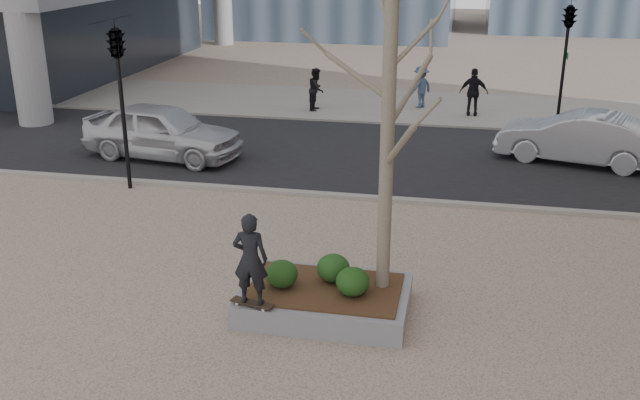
% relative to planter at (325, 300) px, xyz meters
% --- Properties ---
extents(ground, '(120.00, 120.00, 0.00)m').
position_rel_planter_xyz_m(ground, '(-1.00, 0.00, -0.23)').
color(ground, tan).
rests_on(ground, ground).
extents(street, '(60.00, 8.00, 0.02)m').
position_rel_planter_xyz_m(street, '(-1.00, 10.00, -0.21)').
color(street, black).
rests_on(street, ground).
extents(far_sidewalk, '(60.00, 6.00, 0.02)m').
position_rel_planter_xyz_m(far_sidewalk, '(-1.00, 17.00, -0.21)').
color(far_sidewalk, gray).
rests_on(far_sidewalk, ground).
extents(planter, '(3.00, 2.00, 0.45)m').
position_rel_planter_xyz_m(planter, '(0.00, 0.00, 0.00)').
color(planter, gray).
rests_on(planter, ground).
extents(planter_mulch, '(2.70, 1.70, 0.04)m').
position_rel_planter_xyz_m(planter_mulch, '(0.00, 0.00, 0.25)').
color(planter_mulch, '#382314').
rests_on(planter_mulch, planter).
extents(sycamore_tree, '(2.80, 2.80, 6.60)m').
position_rel_planter_xyz_m(sycamore_tree, '(1.00, 0.30, 3.56)').
color(sycamore_tree, gray).
rests_on(sycamore_tree, planter_mulch).
extents(shrub_left, '(0.58, 0.58, 0.50)m').
position_rel_planter_xyz_m(shrub_left, '(-0.77, -0.12, 0.51)').
color(shrub_left, '#123310').
rests_on(shrub_left, planter_mulch).
extents(shrub_middle, '(0.60, 0.60, 0.51)m').
position_rel_planter_xyz_m(shrub_middle, '(0.10, 0.29, 0.52)').
color(shrub_middle, '#123815').
rests_on(shrub_middle, planter_mulch).
extents(shrub_right, '(0.60, 0.60, 0.51)m').
position_rel_planter_xyz_m(shrub_right, '(0.53, -0.17, 0.52)').
color(shrub_right, '#153D13').
rests_on(shrub_right, planter_mulch).
extents(skateboard, '(0.81, 0.38, 0.08)m').
position_rel_planter_xyz_m(skateboard, '(-1.10, -0.86, 0.26)').
color(skateboard, black).
rests_on(skateboard, planter).
extents(skateboarder, '(0.61, 0.41, 1.63)m').
position_rel_planter_xyz_m(skateboarder, '(-1.10, -0.86, 1.11)').
color(skateboarder, black).
rests_on(skateboarder, skateboard).
extents(police_car, '(5.15, 2.67, 1.67)m').
position_rel_planter_xyz_m(police_car, '(-6.71, 8.41, 0.63)').
color(police_car, silver).
rests_on(police_car, street).
extents(car_silver, '(4.94, 2.81, 1.54)m').
position_rel_planter_xyz_m(car_silver, '(5.61, 10.42, 0.57)').
color(car_silver, '#A1A2A9').
rests_on(car_silver, street).
extents(pedestrian_a, '(0.66, 0.83, 1.64)m').
position_rel_planter_xyz_m(pedestrian_a, '(-3.45, 15.66, 0.62)').
color(pedestrian_a, black).
rests_on(pedestrian_a, far_sidewalk).
extents(pedestrian_b, '(1.15, 1.21, 1.64)m').
position_rel_planter_xyz_m(pedestrian_b, '(0.50, 16.91, 0.62)').
color(pedestrian_b, '#3A4C69').
rests_on(pedestrian_b, far_sidewalk).
extents(pedestrian_c, '(1.07, 0.48, 1.79)m').
position_rel_planter_xyz_m(pedestrian_c, '(2.55, 15.88, 0.70)').
color(pedestrian_c, black).
rests_on(pedestrian_c, far_sidewalk).
extents(traffic_light_near, '(0.60, 2.48, 4.50)m').
position_rel_planter_xyz_m(traffic_light_near, '(-6.50, 5.60, 2.02)').
color(traffic_light_near, black).
rests_on(traffic_light_near, ground).
extents(traffic_light_far, '(0.60, 2.48, 4.50)m').
position_rel_planter_xyz_m(traffic_light_far, '(5.50, 14.60, 2.02)').
color(traffic_light_far, black).
rests_on(traffic_light_far, ground).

